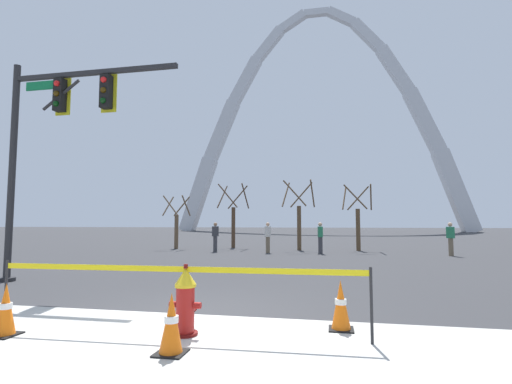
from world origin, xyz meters
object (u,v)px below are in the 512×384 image
Objects in this scene: traffic_cone_curb_edge at (5,310)px; pedestrian_walking_right at (268,237)px; pedestrian_near_trees at (215,237)px; traffic_signal_gantry at (50,131)px; traffic_cone_mid_sidewalk at (171,324)px; pedestrian_standing_center at (320,238)px; monument_arch at (318,129)px; fire_hydrant at (185,302)px; pedestrian_walking_left at (451,239)px; traffic_cone_by_hydrant at (341,306)px.

traffic_cone_curb_edge is 0.46× the size of pedestrian_walking_right.
pedestrian_near_trees is at bearing 96.53° from traffic_cone_curb_edge.
traffic_signal_gantry reaches higher than traffic_cone_curb_edge.
pedestrian_standing_center reaches higher than traffic_cone_mid_sidewalk.
pedestrian_walking_right is at bearing 95.20° from traffic_cone_mid_sidewalk.
traffic_cone_mid_sidewalk is 69.15m from monument_arch.
fire_hydrant is 0.78m from traffic_cone_mid_sidewalk.
pedestrian_walking_right is (-8.85, 0.12, 0.00)m from pedestrian_walking_left.
traffic_cone_curb_edge is at bearing 174.75° from traffic_cone_mid_sidewalk.
traffic_cone_curb_edge is 15.73m from pedestrian_standing_center.
monument_arch is (5.18, 62.10, 14.93)m from traffic_signal_gantry.
pedestrian_walking_left is at bearing -81.30° from monument_arch.
traffic_cone_by_hydrant is 0.46× the size of pedestrian_walking_right.
pedestrian_standing_center is (1.32, 15.47, 0.46)m from traffic_cone_mid_sidewalk.
monument_arch reaches higher than pedestrian_walking_right.
traffic_signal_gantry is 11.67m from pedestrian_near_trees.
monument_arch is at bearing 92.13° from traffic_cone_by_hydrant.
monument_arch is (-0.40, 66.59, 18.64)m from traffic_cone_mid_sidewalk.
fire_hydrant reaches higher than traffic_cone_mid_sidewalk.
fire_hydrant reaches higher than traffic_cone_curb_edge.
monument_arch is at bearing 90.24° from fire_hydrant.
pedestrian_standing_center reaches higher than traffic_cone_by_hydrant.
traffic_signal_gantry is 3.77× the size of pedestrian_near_trees.
pedestrian_standing_center is at bearing 178.56° from pedestrian_walking_left.
pedestrian_near_trees is at bearing 105.83° from fire_hydrant.
fire_hydrant is 7.52m from traffic_signal_gantry.
pedestrian_walking_right is at bearing -3.90° from pedestrian_near_trees.
pedestrian_walking_right is (-1.40, 15.43, 0.46)m from traffic_cone_mid_sidewalk.
pedestrian_walking_right is at bearing 85.58° from traffic_cone_curb_edge.
fire_hydrant is 16.40m from pedestrian_walking_left.
traffic_signal_gantry is at bearing 125.16° from traffic_cone_curb_edge.
pedestrian_walking_right is (1.17, 15.20, 0.46)m from traffic_cone_curb_edge.
traffic_signal_gantry is 3.77× the size of pedestrian_walking_left.
pedestrian_walking_left is (7.85, -51.28, -18.19)m from monument_arch.
pedestrian_walking_right reaches higher than traffic_cone_mid_sidewalk.
pedestrian_walking_right is (-1.00, -51.16, -18.19)m from monument_arch.
traffic_cone_mid_sidewalk is (0.13, -0.77, -0.11)m from fire_hydrant.
monument_arch is at bearing 88.88° from pedestrian_walking_right.
pedestrian_walking_left and pedestrian_standing_center have the same top height.
traffic_cone_mid_sidewalk is 0.12× the size of traffic_signal_gantry.
pedestrian_walking_left is 8.85m from pedestrian_walking_right.
pedestrian_near_trees is (-1.76, 15.40, 0.46)m from traffic_cone_curb_edge.
fire_hydrant is at bearing -34.38° from traffic_signal_gantry.
traffic_signal_gantry is 12.15m from pedestrian_walking_right.
traffic_cone_curb_edge is (-2.58, 0.24, 0.00)m from traffic_cone_mid_sidewalk.
monument_arch is at bearing 90.34° from traffic_cone_mid_sidewalk.
pedestrian_walking_left is 1.00× the size of pedestrian_walking_right.
fire_hydrant is at bearing -89.76° from monument_arch.
monument_arch is at bearing 85.58° from pedestrian_near_trees.
traffic_cone_curb_edge is at bearing -94.42° from pedestrian_walking_right.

